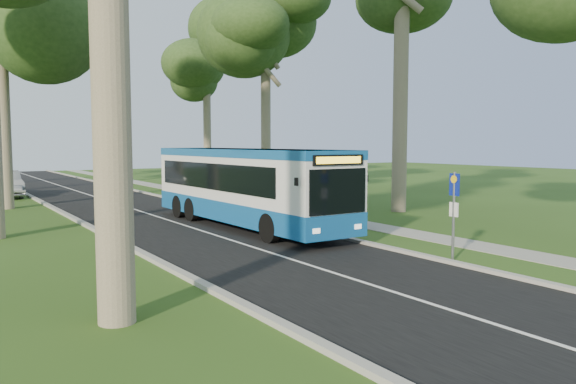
% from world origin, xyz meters
% --- Properties ---
extents(ground, '(120.00, 120.00, 0.00)m').
position_xyz_m(ground, '(0.00, 0.00, 0.00)').
color(ground, '#2B4816').
rests_on(ground, ground).
extents(road, '(7.00, 100.00, 0.02)m').
position_xyz_m(road, '(-3.50, 10.00, 0.01)').
color(road, black).
rests_on(road, ground).
extents(kerb_east, '(0.25, 100.00, 0.12)m').
position_xyz_m(kerb_east, '(0.00, 10.00, 0.06)').
color(kerb_east, '#9E9B93').
rests_on(kerb_east, ground).
extents(kerb_west, '(0.25, 100.00, 0.12)m').
position_xyz_m(kerb_west, '(-7.00, 10.00, 0.06)').
color(kerb_west, '#9E9B93').
rests_on(kerb_west, ground).
extents(centre_line, '(0.12, 100.00, 0.00)m').
position_xyz_m(centre_line, '(-3.50, 10.00, 0.02)').
color(centre_line, white).
rests_on(centre_line, road).
extents(footpath, '(1.50, 100.00, 0.02)m').
position_xyz_m(footpath, '(3.00, 10.00, 0.01)').
color(footpath, gray).
rests_on(footpath, ground).
extents(bus, '(2.74, 12.17, 3.21)m').
position_xyz_m(bus, '(-1.52, 5.54, 1.66)').
color(bus, silver).
rests_on(bus, ground).
extents(bus_stop_sign, '(0.09, 0.37, 2.61)m').
position_xyz_m(bus_stop_sign, '(0.45, -3.59, 1.62)').
color(bus_stop_sign, gray).
rests_on(bus_stop_sign, ground).
extents(bus_shelter, '(2.15, 3.08, 2.40)m').
position_xyz_m(bus_shelter, '(1.93, 3.39, 1.69)').
color(bus_shelter, black).
rests_on(bus_shelter, ground).
extents(litter_bin, '(0.54, 0.54, 0.94)m').
position_xyz_m(litter_bin, '(0.87, 2.63, 0.48)').
color(litter_bin, black).
rests_on(litter_bin, ground).
extents(car_silver, '(1.88, 5.15, 1.69)m').
position_xyz_m(car_silver, '(-8.39, 25.10, 0.84)').
color(car_silver, '#9C9FA4').
rests_on(car_silver, ground).
extents(tree_east_c, '(5.20, 5.20, 14.03)m').
position_xyz_m(tree_east_c, '(6.80, 18.00, 10.40)').
color(tree_east_c, '#7A6B56').
rests_on(tree_east_c, ground).
extents(tree_east_d, '(5.20, 5.20, 14.36)m').
position_xyz_m(tree_east_d, '(8.00, 30.00, 10.65)').
color(tree_east_d, '#7A6B56').
rests_on(tree_east_d, ground).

